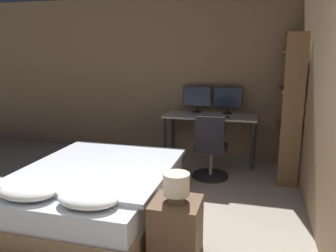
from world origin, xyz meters
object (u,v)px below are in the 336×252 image
(keyboard, at_px, (208,117))
(monitor_left, at_px, (197,97))
(bedside_lamp, at_px, (176,184))
(computer_mouse, at_px, (227,117))
(nightstand, at_px, (176,228))
(bed, at_px, (98,190))
(desk, at_px, (210,121))
(monitor_right, at_px, (228,98))
(office_chair, at_px, (211,153))
(bookshelf, at_px, (290,102))

(keyboard, bearing_deg, monitor_left, 121.28)
(bedside_lamp, distance_m, computer_mouse, 2.48)
(nightstand, height_order, computer_mouse, computer_mouse)
(keyboard, bearing_deg, bed, -117.18)
(nightstand, bearing_deg, desk, 91.63)
(monitor_right, relative_size, office_chair, 0.51)
(bed, distance_m, bedside_lamp, 1.26)
(bed, distance_m, nightstand, 1.19)
(bed, height_order, office_chair, office_chair)
(bookshelf, bearing_deg, nightstand, -116.02)
(bed, height_order, bookshelf, bookshelf)
(bed, xyz_separation_m, keyboard, (0.97, 1.89, 0.53))
(bed, bearing_deg, keyboard, 62.82)
(nightstand, height_order, desk, desk)
(keyboard, relative_size, office_chair, 0.43)
(bedside_lamp, xyz_separation_m, computer_mouse, (0.21, 2.46, 0.13))
(desk, bearing_deg, monitor_right, 39.68)
(bedside_lamp, bearing_deg, monitor_right, 86.45)
(bed, distance_m, keyboard, 2.19)
(desk, xyz_separation_m, computer_mouse, (0.29, -0.21, 0.12))
(monitor_left, bearing_deg, monitor_right, 0.00)
(monitor_left, bearing_deg, bed, -107.22)
(monitor_right, relative_size, bookshelf, 0.23)
(bed, distance_m, office_chair, 1.72)
(monitor_left, relative_size, monitor_right, 1.00)
(monitor_right, height_order, bookshelf, bookshelf)
(nightstand, bearing_deg, bedside_lamp, 90.00)
(nightstand, height_order, bookshelf, bookshelf)
(monitor_right, height_order, keyboard, monitor_right)
(bed, height_order, nightstand, bed)
(monitor_left, relative_size, keyboard, 1.18)
(nightstand, distance_m, keyboard, 2.52)
(monitor_right, bearing_deg, bedside_lamp, -93.55)
(nightstand, distance_m, monitor_right, 2.99)
(bedside_lamp, distance_m, monitor_right, 2.91)
(nightstand, xyz_separation_m, bookshelf, (1.08, 2.22, 0.85))
(bed, bearing_deg, computer_mouse, 56.31)
(desk, relative_size, monitor_left, 3.12)
(desk, xyz_separation_m, keyboard, (0.00, -0.21, 0.11))
(desk, bearing_deg, bedside_lamp, -88.37)
(monitor_left, distance_m, bookshelf, 1.56)
(desk, bearing_deg, bookshelf, -21.38)
(desk, xyz_separation_m, office_chair, (0.12, -0.76, -0.31))
(desk, height_order, monitor_right, monitor_right)
(monitor_right, bearing_deg, computer_mouse, -85.27)
(monitor_left, distance_m, keyboard, 0.55)
(bed, relative_size, computer_mouse, 29.03)
(bedside_lamp, height_order, monitor_left, monitor_left)
(desk, xyz_separation_m, monitor_left, (-0.25, 0.21, 0.35))
(keyboard, bearing_deg, bookshelf, -11.98)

